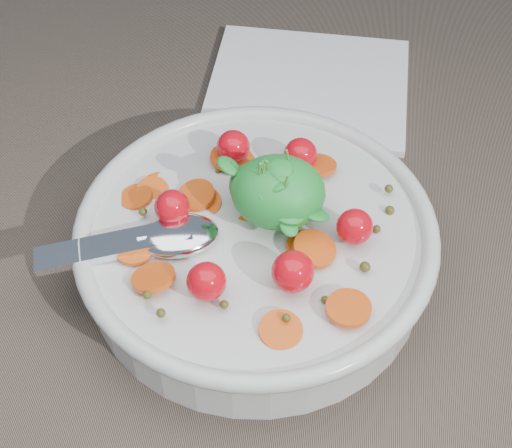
# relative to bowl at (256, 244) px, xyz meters

# --- Properties ---
(ground) EXTENTS (6.00, 6.00, 0.00)m
(ground) POSITION_rel_bowl_xyz_m (-0.02, 0.01, -0.03)
(ground) COLOR brown
(ground) RESTS_ON ground
(bowl) EXTENTS (0.27, 0.25, 0.11)m
(bowl) POSITION_rel_bowl_xyz_m (0.00, 0.00, 0.00)
(bowl) COLOR silver
(bowl) RESTS_ON ground
(napkin) EXTENTS (0.18, 0.16, 0.01)m
(napkin) POSITION_rel_bowl_xyz_m (0.02, 0.21, -0.03)
(napkin) COLOR white
(napkin) RESTS_ON ground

